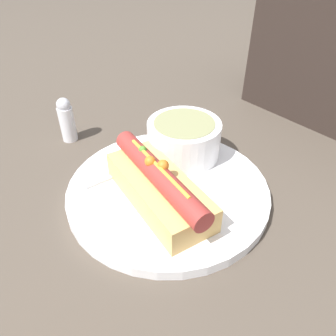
{
  "coord_description": "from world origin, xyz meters",
  "views": [
    {
      "loc": [
        0.27,
        -0.23,
        0.32
      ],
      "look_at": [
        0.0,
        0.0,
        0.05
      ],
      "focal_mm": 35.0,
      "sensor_mm": 36.0,
      "label": 1
    }
  ],
  "objects_px": {
    "spoon": "(162,156)",
    "salt_shaker": "(67,120)",
    "hot_dog": "(159,186)",
    "soup_bowl": "(184,138)"
  },
  "relations": [
    {
      "from": "spoon",
      "to": "salt_shaker",
      "type": "height_order",
      "value": "salt_shaker"
    },
    {
      "from": "hot_dog",
      "to": "soup_bowl",
      "type": "height_order",
      "value": "hot_dog"
    },
    {
      "from": "soup_bowl",
      "to": "salt_shaker",
      "type": "relative_size",
      "value": 1.42
    },
    {
      "from": "soup_bowl",
      "to": "salt_shaker",
      "type": "height_order",
      "value": "salt_shaker"
    },
    {
      "from": "hot_dog",
      "to": "salt_shaker",
      "type": "relative_size",
      "value": 2.44
    },
    {
      "from": "soup_bowl",
      "to": "spoon",
      "type": "relative_size",
      "value": 0.65
    },
    {
      "from": "hot_dog",
      "to": "soup_bowl",
      "type": "distance_m",
      "value": 0.11
    },
    {
      "from": "soup_bowl",
      "to": "hot_dog",
      "type": "bearing_deg",
      "value": -58.99
    },
    {
      "from": "hot_dog",
      "to": "salt_shaker",
      "type": "xyz_separation_m",
      "value": [
        -0.24,
        -0.01,
        -0.0
      ]
    },
    {
      "from": "salt_shaker",
      "to": "spoon",
      "type": "bearing_deg",
      "value": 24.86
    }
  ]
}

